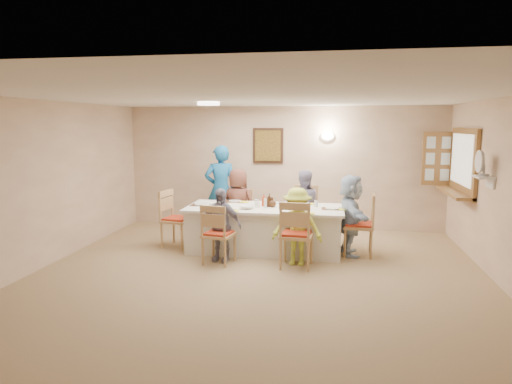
% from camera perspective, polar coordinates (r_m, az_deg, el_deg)
% --- Properties ---
extents(ground, '(7.00, 7.00, 0.00)m').
position_cam_1_polar(ground, '(6.28, -0.33, -11.48)').
color(ground, '#A28051').
extents(room_walls, '(7.00, 7.00, 7.00)m').
position_cam_1_polar(room_walls, '(5.93, -0.35, 2.40)').
color(room_walls, tan).
rests_on(room_walls, ground).
extents(wall_picture, '(0.62, 0.05, 0.72)m').
position_cam_1_polar(wall_picture, '(9.38, 1.50, 5.81)').
color(wall_picture, '#331C12').
rests_on(wall_picture, room_walls).
extents(wall_sconce, '(0.26, 0.09, 0.18)m').
position_cam_1_polar(wall_sconce, '(9.25, 8.92, 6.91)').
color(wall_sconce, white).
rests_on(wall_sconce, room_walls).
extents(ceiling_light, '(0.36, 0.36, 0.05)m').
position_cam_1_polar(ceiling_light, '(7.59, -5.95, 10.93)').
color(ceiling_light, white).
rests_on(ceiling_light, room_walls).
extents(serving_hatch, '(0.06, 1.50, 1.15)m').
position_cam_1_polar(serving_hatch, '(8.52, 24.51, 3.41)').
color(serving_hatch, olive).
rests_on(serving_hatch, room_walls).
extents(hatch_sill, '(0.30, 1.50, 0.05)m').
position_cam_1_polar(hatch_sill, '(8.55, 23.52, -0.06)').
color(hatch_sill, olive).
rests_on(hatch_sill, room_walls).
extents(shutter_door, '(0.55, 0.04, 1.00)m').
position_cam_1_polar(shutter_door, '(9.20, 21.74, 3.90)').
color(shutter_door, olive).
rests_on(shutter_door, room_walls).
extents(fan_shelf, '(0.22, 0.36, 0.03)m').
position_cam_1_polar(fan_shelf, '(7.22, 26.56, 1.68)').
color(fan_shelf, white).
rests_on(fan_shelf, room_walls).
extents(desk_fan, '(0.30, 0.30, 0.28)m').
position_cam_1_polar(desk_fan, '(7.19, 26.42, 2.88)').
color(desk_fan, '#A5A5A8').
rests_on(desk_fan, fan_shelf).
extents(dining_table, '(2.63, 1.11, 0.76)m').
position_cam_1_polar(dining_table, '(7.76, 1.10, -4.64)').
color(dining_table, silver).
rests_on(dining_table, ground).
extents(chair_back_left, '(0.48, 0.48, 0.92)m').
position_cam_1_polar(chair_back_left, '(8.61, -2.06, -2.77)').
color(chair_back_left, tan).
rests_on(chair_back_left, ground).
extents(chair_back_right, '(0.56, 0.56, 1.02)m').
position_cam_1_polar(chair_back_right, '(8.45, 5.94, -2.68)').
color(chair_back_right, tan).
rests_on(chair_back_right, ground).
extents(chair_front_left, '(0.53, 0.53, 0.95)m').
position_cam_1_polar(chair_front_left, '(7.09, -4.68, -5.16)').
color(chair_front_left, tan).
rests_on(chair_front_left, ground).
extents(chair_front_right, '(0.53, 0.53, 1.03)m').
position_cam_1_polar(chair_front_right, '(6.89, 5.08, -5.20)').
color(chair_front_right, tan).
rests_on(chair_front_right, ground).
extents(chair_left_end, '(0.57, 0.57, 1.01)m').
position_cam_1_polar(chair_left_end, '(8.10, -9.82, -3.30)').
color(chair_left_end, tan).
rests_on(chair_left_end, ground).
extents(chair_right_end, '(0.52, 0.52, 1.04)m').
position_cam_1_polar(chair_right_end, '(7.66, 12.68, -3.96)').
color(chair_right_end, tan).
rests_on(chair_right_end, ground).
extents(diner_back_left, '(0.81, 0.67, 1.33)m').
position_cam_1_polar(diner_back_left, '(8.46, -2.23, -1.55)').
color(diner_back_left, brown).
rests_on(diner_back_left, ground).
extents(diner_back_right, '(0.79, 0.69, 1.33)m').
position_cam_1_polar(diner_back_right, '(8.30, 5.91, -1.81)').
color(diner_back_right, '#8C86AA').
rests_on(diner_back_right, ground).
extents(diner_front_left, '(0.77, 0.49, 1.16)m').
position_cam_1_polar(diner_front_left, '(7.18, -4.46, -4.10)').
color(diner_front_left, gray).
rests_on(diner_front_left, ground).
extents(diner_front_right, '(0.85, 0.58, 1.19)m').
position_cam_1_polar(diner_front_right, '(6.98, 5.17, -4.33)').
color(diner_front_right, '#CADB45').
rests_on(diner_front_right, ground).
extents(diner_right_end, '(1.32, 0.65, 1.33)m').
position_cam_1_polar(diner_right_end, '(7.62, 11.74, -2.84)').
color(diner_right_end, silver).
rests_on(diner_right_end, ground).
extents(caregiver, '(0.93, 0.87, 1.73)m').
position_cam_1_polar(caregiver, '(8.98, -4.44, 0.32)').
color(caregiver, '#1A629B').
rests_on(caregiver, ground).
extents(placemat_fl, '(0.33, 0.24, 0.01)m').
position_cam_1_polar(placemat_fl, '(7.39, -3.98, -2.29)').
color(placemat_fl, '#472B19').
rests_on(placemat_fl, dining_table).
extents(plate_fl, '(0.25, 0.25, 0.02)m').
position_cam_1_polar(plate_fl, '(7.38, -3.99, -2.21)').
color(plate_fl, white).
rests_on(plate_fl, dining_table).
extents(napkin_fl, '(0.13, 0.13, 0.01)m').
position_cam_1_polar(napkin_fl, '(7.30, -2.70, -2.35)').
color(napkin_fl, '#FDF935').
rests_on(napkin_fl, dining_table).
extents(placemat_fr, '(0.33, 0.24, 0.01)m').
position_cam_1_polar(placemat_fr, '(7.20, 5.35, -2.58)').
color(placemat_fr, '#472B19').
rests_on(placemat_fr, dining_table).
extents(plate_fr, '(0.23, 0.23, 0.01)m').
position_cam_1_polar(plate_fr, '(7.20, 5.35, -2.51)').
color(plate_fr, white).
rests_on(plate_fr, dining_table).
extents(napkin_fr, '(0.14, 0.14, 0.01)m').
position_cam_1_polar(napkin_fr, '(7.14, 6.76, -2.64)').
color(napkin_fr, '#FDF935').
rests_on(napkin_fr, dining_table).
extents(placemat_bl, '(0.37, 0.28, 0.01)m').
position_cam_1_polar(placemat_bl, '(8.19, -2.61, -1.20)').
color(placemat_bl, '#472B19').
rests_on(placemat_bl, dining_table).
extents(plate_bl, '(0.23, 0.23, 0.01)m').
position_cam_1_polar(plate_bl, '(8.19, -2.61, -1.13)').
color(plate_bl, white).
rests_on(plate_bl, dining_table).
extents(napkin_bl, '(0.14, 0.14, 0.01)m').
position_cam_1_polar(napkin_bl, '(8.11, -1.44, -1.25)').
color(napkin_bl, '#FDF935').
rests_on(napkin_bl, dining_table).
extents(placemat_br, '(0.35, 0.26, 0.01)m').
position_cam_1_polar(placemat_br, '(8.03, 5.80, -1.44)').
color(placemat_br, '#472B19').
rests_on(placemat_br, dining_table).
extents(plate_br, '(0.25, 0.25, 0.02)m').
position_cam_1_polar(plate_br, '(8.02, 5.80, -1.37)').
color(plate_br, white).
rests_on(plate_br, dining_table).
extents(napkin_br, '(0.13, 0.13, 0.01)m').
position_cam_1_polar(napkin_br, '(7.97, 7.06, -1.48)').
color(napkin_br, '#FDF935').
rests_on(napkin_br, dining_table).
extents(placemat_le, '(0.37, 0.27, 0.01)m').
position_cam_1_polar(placemat_le, '(7.91, -6.80, -1.60)').
color(placemat_le, '#472B19').
rests_on(placemat_le, dining_table).
extents(plate_le, '(0.26, 0.26, 0.02)m').
position_cam_1_polar(plate_le, '(7.91, -6.80, -1.53)').
color(plate_le, white).
rests_on(plate_le, dining_table).
extents(napkin_le, '(0.15, 0.15, 0.01)m').
position_cam_1_polar(napkin_le, '(7.81, -5.63, -1.65)').
color(napkin_le, '#FDF935').
rests_on(napkin_le, dining_table).
extents(placemat_re, '(0.34, 0.25, 0.01)m').
position_cam_1_polar(placemat_re, '(7.60, 9.50, -2.08)').
color(placemat_re, '#472B19').
rests_on(placemat_re, dining_table).
extents(plate_re, '(0.23, 0.23, 0.01)m').
position_cam_1_polar(plate_re, '(7.60, 9.50, -2.01)').
color(plate_re, white).
rests_on(plate_re, dining_table).
extents(napkin_re, '(0.14, 0.14, 0.01)m').
position_cam_1_polar(napkin_re, '(7.55, 10.87, -2.13)').
color(napkin_re, '#FDF935').
rests_on(napkin_re, dining_table).
extents(teacup_a, '(0.20, 0.20, 0.09)m').
position_cam_1_polar(teacup_a, '(7.49, -5.43, -1.81)').
color(teacup_a, white).
rests_on(teacup_a, dining_table).
extents(teacup_b, '(0.15, 0.15, 0.09)m').
position_cam_1_polar(teacup_b, '(8.15, 4.56, -0.96)').
color(teacup_b, white).
rests_on(teacup_b, dining_table).
extents(bowl_a, '(0.32, 0.32, 0.06)m').
position_cam_1_polar(bowl_a, '(7.50, -1.12, -1.90)').
color(bowl_a, white).
rests_on(bowl_a, dining_table).
extents(bowl_b, '(0.27, 0.27, 0.06)m').
position_cam_1_polar(bowl_b, '(7.85, 4.17, -1.45)').
color(bowl_b, white).
rests_on(bowl_b, dining_table).
extents(condiment_ketchup, '(0.12, 0.12, 0.21)m').
position_cam_1_polar(condiment_ketchup, '(7.72, 0.98, -1.02)').
color(condiment_ketchup, '#BC3610').
rests_on(condiment_ketchup, dining_table).
extents(condiment_brown, '(0.16, 0.16, 0.22)m').
position_cam_1_polar(condiment_brown, '(7.71, 1.67, -1.01)').
color(condiment_brown, '#3C2110').
rests_on(condiment_brown, dining_table).
extents(condiment_malt, '(0.19, 0.19, 0.16)m').
position_cam_1_polar(condiment_malt, '(7.65, 2.06, -1.29)').
color(condiment_malt, '#3C2110').
rests_on(condiment_malt, dining_table).
extents(drinking_glass, '(0.07, 0.07, 0.11)m').
position_cam_1_polar(drinking_glass, '(7.74, 0.07, -1.37)').
color(drinking_glass, silver).
rests_on(drinking_glass, dining_table).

